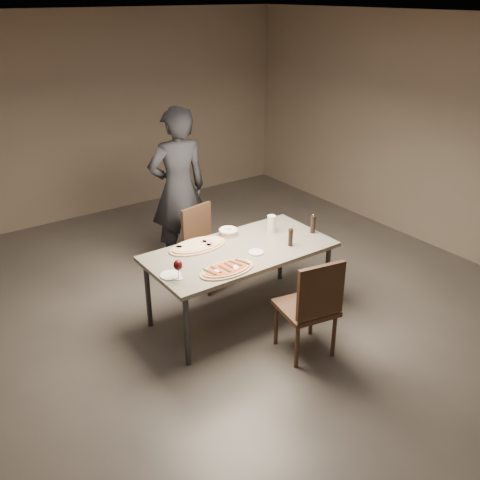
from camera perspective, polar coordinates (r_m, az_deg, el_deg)
room at (r=4.86m, az=0.00°, el=5.88°), size 7.00×7.00×7.00m
dining_table at (r=5.14m, az=0.00°, el=-1.59°), size 1.80×0.90×0.75m
zucchini_pizza at (r=4.72m, az=-1.41°, el=-3.11°), size 0.53×0.30×0.05m
ham_pizza at (r=5.17m, az=-4.53°, el=-0.59°), size 0.60×0.33×0.04m
bread_basket at (r=5.40m, az=-1.26°, el=0.93°), size 0.19×0.19×0.07m
oil_dish at (r=5.04m, az=1.71°, el=-1.34°), size 0.14×0.14×0.02m
pepper_mill_left at (r=5.47m, az=7.79°, el=1.70°), size 0.05×0.05×0.21m
pepper_mill_right at (r=5.17m, az=5.42°, el=0.31°), size 0.05×0.05×0.19m
carafe at (r=5.45m, az=3.37°, el=1.73°), size 0.09×0.09×0.18m
wine_glass at (r=4.57m, az=-6.63°, el=-2.76°), size 0.08×0.08×0.18m
side_plate at (r=4.69m, az=-7.43°, el=-3.74°), size 0.18×0.18×0.01m
chair_near at (r=4.68m, az=7.68°, el=-6.74°), size 0.54×0.54×0.97m
chair_far at (r=5.86m, az=-3.90°, el=-0.19°), size 0.50×0.50×0.89m
diner at (r=6.13m, az=-6.60°, el=5.38°), size 0.74×0.53×1.89m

